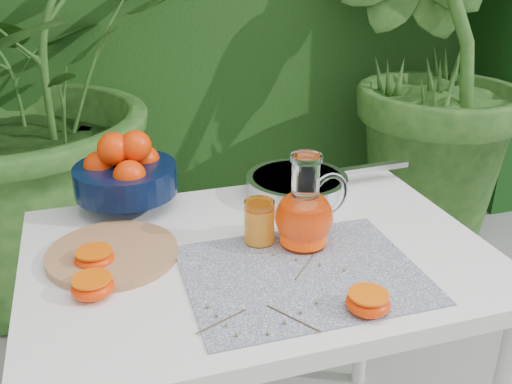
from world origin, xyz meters
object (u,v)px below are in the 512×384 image
object	(u,v)px
saute_pan	(298,184)
fruit_bowl	(125,173)
juice_pitcher	(305,214)
cutting_board	(113,254)
white_table	(259,281)

from	to	relation	value
saute_pan	fruit_bowl	bearing A→B (deg)	172.98
saute_pan	juice_pitcher	bearing A→B (deg)	-108.38
cutting_board	saute_pan	world-z (taller)	saute_pan
white_table	cutting_board	size ratio (longest dim) A/B	3.61
juice_pitcher	white_table	bearing A→B (deg)	174.37
cutting_board	juice_pitcher	xyz separation A→B (m)	(0.41, -0.07, 0.07)
saute_pan	cutting_board	bearing A→B (deg)	-158.76
cutting_board	saute_pan	xyz separation A→B (m)	(0.50, 0.19, 0.02)
white_table	saute_pan	bearing A→B (deg)	53.22
cutting_board	saute_pan	bearing A→B (deg)	21.24
fruit_bowl	juice_pitcher	xyz separation A→B (m)	(0.35, -0.32, -0.02)
white_table	cutting_board	bearing A→B (deg)	168.73
fruit_bowl	saute_pan	distance (m)	0.45
fruit_bowl	saute_pan	xyz separation A→B (m)	(0.44, -0.05, -0.06)
white_table	juice_pitcher	bearing A→B (deg)	-5.63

